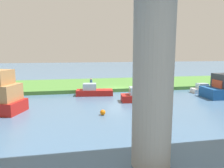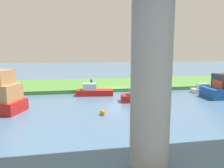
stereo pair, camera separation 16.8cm
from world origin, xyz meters
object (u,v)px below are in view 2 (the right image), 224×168
object	(u,v)px
mooring_post	(88,86)
skiff_small	(205,89)
person_on_bank	(91,83)
riverboat_paddlewheel	(142,96)
motorboat_red	(93,91)
bridge_pylon	(151,77)
marker_buoy	(102,112)

from	to	relation	value
mooring_post	skiff_small	size ratio (longest dim) A/B	0.19
person_on_bank	mooring_post	world-z (taller)	person_on_bank
riverboat_paddlewheel	motorboat_red	size ratio (longest dim) A/B	1.06
bridge_pylon	motorboat_red	world-z (taller)	bridge_pylon
bridge_pylon	skiff_small	size ratio (longest dim) A/B	2.31
person_on_bank	skiff_small	world-z (taller)	person_on_bank
bridge_pylon	riverboat_paddlewheel	distance (m)	14.71
mooring_post	riverboat_paddlewheel	xyz separation A→B (m)	(-5.76, 7.10, -0.28)
skiff_small	mooring_post	bearing A→B (deg)	-12.81
mooring_post	skiff_small	xyz separation A→B (m)	(-16.20, 3.68, -0.42)
marker_buoy	motorboat_red	bearing A→B (deg)	-90.33
person_on_bank	marker_buoy	xyz separation A→B (m)	(0.06, 12.15, -0.95)
bridge_pylon	skiff_small	distance (m)	22.71
skiff_small	bridge_pylon	bearing A→B (deg)	49.46
motorboat_red	skiff_small	world-z (taller)	motorboat_red
bridge_pylon	skiff_small	world-z (taller)	bridge_pylon
mooring_post	motorboat_red	bearing A→B (deg)	101.42
motorboat_red	bridge_pylon	bearing A→B (deg)	93.66
riverboat_paddlewheel	motorboat_red	distance (m)	6.86
mooring_post	riverboat_paddlewheel	world-z (taller)	riverboat_paddlewheel
mooring_post	motorboat_red	distance (m)	2.72
bridge_pylon	mooring_post	xyz separation A→B (m)	(1.69, -20.65, -3.71)
person_on_bank	mooring_post	size ratio (longest dim) A/B	1.80
marker_buoy	mooring_post	bearing A→B (deg)	-87.62
bridge_pylon	riverboat_paddlewheel	world-z (taller)	bridge_pylon
person_on_bank	riverboat_paddlewheel	distance (m)	9.24
person_on_bank	motorboat_red	size ratio (longest dim) A/B	0.28
marker_buoy	bridge_pylon	bearing A→B (deg)	97.61
person_on_bank	riverboat_paddlewheel	xyz separation A→B (m)	(-5.22, 7.60, -0.59)
riverboat_paddlewheel	skiff_small	xyz separation A→B (m)	(-10.44, -3.41, -0.14)
bridge_pylon	mooring_post	distance (m)	21.05
marker_buoy	skiff_small	bearing A→B (deg)	-153.12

